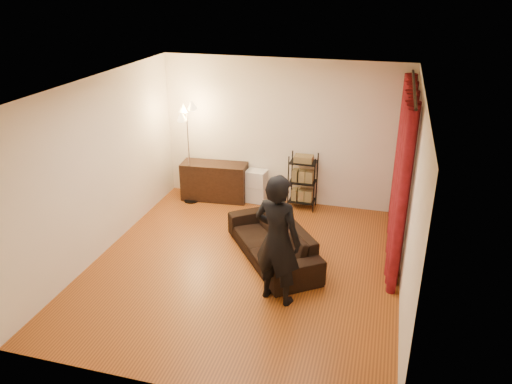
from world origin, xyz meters
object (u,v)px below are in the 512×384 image
(storage_boxes, at_px, (256,186))
(sofa, at_px, (273,241))
(wire_shelf, at_px, (303,182))
(floor_lamp, at_px, (189,154))
(person, at_px, (277,240))
(media_cabinet, at_px, (215,181))

(storage_boxes, bearing_deg, sofa, -67.89)
(sofa, relative_size, wire_shelf, 1.92)
(sofa, relative_size, floor_lamp, 1.06)
(person, bearing_deg, floor_lamp, -32.11)
(person, relative_size, media_cabinet, 1.44)
(media_cabinet, height_order, floor_lamp, floor_lamp)
(wire_shelf, distance_m, floor_lamp, 2.17)
(sofa, height_order, storage_boxes, storage_boxes)
(person, bearing_deg, storage_boxes, -52.84)
(person, height_order, media_cabinet, person)
(media_cabinet, bearing_deg, storage_boxes, 1.57)
(floor_lamp, bearing_deg, media_cabinet, 29.56)
(wire_shelf, bearing_deg, sofa, -110.62)
(media_cabinet, relative_size, storage_boxes, 1.95)
(storage_boxes, distance_m, wire_shelf, 0.92)
(sofa, height_order, media_cabinet, media_cabinet)
(person, relative_size, storage_boxes, 2.80)
(person, height_order, wire_shelf, person)
(person, relative_size, floor_lamp, 0.94)
(wire_shelf, bearing_deg, floor_lamp, 169.91)
(sofa, distance_m, person, 1.21)
(wire_shelf, relative_size, floor_lamp, 0.55)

